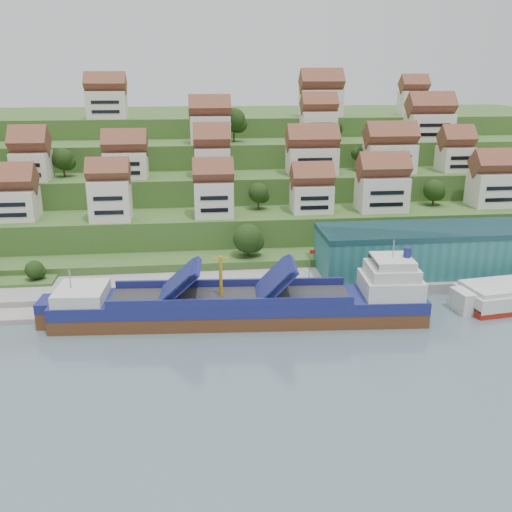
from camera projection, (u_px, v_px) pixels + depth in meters
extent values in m
plane|color=slate|center=(226.00, 320.00, 108.69)|extent=(300.00, 300.00, 0.00)
cube|color=gray|center=(313.00, 283.00, 124.62)|extent=(180.00, 14.00, 2.20)
cube|color=#2D4C1E|center=(210.00, 207.00, 189.36)|extent=(260.00, 128.00, 4.00)
cube|color=#2D4C1E|center=(209.00, 194.00, 193.00)|extent=(260.00, 118.00, 11.00)
cube|color=#2D4C1E|center=(208.00, 180.00, 199.48)|extent=(260.00, 102.00, 18.00)
cube|color=#2D4C1E|center=(208.00, 166.00, 205.96)|extent=(260.00, 86.00, 25.00)
cube|color=#2D4C1E|center=(207.00, 154.00, 213.54)|extent=(260.00, 68.00, 31.00)
cube|color=silver|center=(15.00, 204.00, 137.03)|extent=(10.56, 8.57, 7.26)
cube|color=silver|center=(110.00, 200.00, 135.53)|extent=(9.55, 7.03, 9.80)
cube|color=silver|center=(214.00, 199.00, 139.46)|extent=(9.41, 7.62, 8.71)
cube|color=silver|center=(311.00, 198.00, 144.43)|extent=(10.03, 7.73, 6.91)
cube|color=silver|center=(382.00, 194.00, 145.47)|extent=(12.22, 8.26, 8.75)
cube|color=silver|center=(493.00, 189.00, 150.65)|extent=(11.89, 8.31, 8.82)
cube|color=silver|center=(32.00, 166.00, 148.18)|extent=(9.08, 8.98, 7.32)
cube|color=silver|center=(126.00, 165.00, 151.33)|extent=(11.16, 7.90, 6.90)
cube|color=silver|center=(212.00, 162.00, 152.89)|extent=(9.30, 8.56, 7.79)
cube|color=silver|center=(312.00, 161.00, 156.86)|extent=(13.42, 8.36, 7.33)
cube|color=silver|center=(389.00, 158.00, 159.09)|extent=(13.53, 8.18, 7.93)
cube|color=silver|center=(455.00, 159.00, 161.52)|extent=(8.78, 8.04, 6.90)
cube|color=silver|center=(210.00, 130.00, 165.77)|extent=(11.55, 7.79, 7.89)
cube|color=silver|center=(318.00, 127.00, 167.28)|extent=(9.90, 7.14, 9.03)
cube|color=silver|center=(429.00, 127.00, 172.74)|extent=(13.34, 8.47, 7.95)
cube|color=silver|center=(107.00, 105.00, 177.13)|extent=(11.99, 7.51, 8.33)
cube|color=silver|center=(321.00, 103.00, 186.43)|extent=(13.29, 8.73, 8.41)
cube|color=silver|center=(413.00, 103.00, 192.30)|extent=(8.79, 7.05, 7.89)
ellipsoid|color=#1E3812|center=(248.00, 238.00, 131.49)|extent=(6.83, 6.83, 6.83)
ellipsoid|color=#1E3812|center=(434.00, 190.00, 150.85)|extent=(5.62, 5.62, 5.62)
ellipsoid|color=#1E3812|center=(258.00, 193.00, 146.37)|extent=(5.14, 5.14, 5.14)
ellipsoid|color=#1E3812|center=(358.00, 154.00, 162.60)|extent=(4.25, 4.25, 4.25)
ellipsoid|color=#1E3812|center=(27.00, 161.00, 152.78)|extent=(6.34, 6.34, 6.34)
ellipsoid|color=#1E3812|center=(63.00, 159.00, 152.25)|extent=(5.75, 5.75, 5.75)
ellipsoid|color=#1E3812|center=(234.00, 120.00, 168.95)|extent=(7.06, 7.06, 7.06)
ellipsoid|color=#1E3812|center=(317.00, 124.00, 174.75)|extent=(4.41, 4.41, 4.41)
ellipsoid|color=#1E3812|center=(335.00, 127.00, 173.61)|extent=(4.77, 4.77, 4.77)
ellipsoid|color=#1E3812|center=(34.00, 270.00, 120.96)|extent=(3.99, 3.99, 3.99)
cube|color=#276B6A|center=(452.00, 249.00, 127.99)|extent=(60.00, 15.00, 10.00)
cylinder|color=gray|center=(309.00, 268.00, 118.11)|extent=(0.16, 0.16, 8.00)
cube|color=maroon|center=(313.00, 252.00, 117.06)|extent=(1.20, 0.05, 0.80)
cube|color=#512E18|center=(240.00, 315.00, 108.13)|extent=(69.93, 15.08, 4.45)
cube|color=navy|center=(240.00, 302.00, 107.25)|extent=(69.94, 15.19, 2.31)
cube|color=beige|center=(81.00, 293.00, 105.26)|extent=(9.53, 10.69, 2.31)
cube|color=#262628|center=(231.00, 296.00, 106.82)|extent=(44.97, 11.89, 0.27)
cube|color=navy|center=(178.00, 282.00, 105.45)|extent=(7.28, 10.23, 6.15)
cube|color=navy|center=(273.00, 280.00, 106.24)|extent=(6.94, 10.21, 6.50)
cylinder|color=gold|center=(221.00, 277.00, 105.53)|extent=(0.66, 0.66, 8.01)
cube|color=beige|center=(391.00, 285.00, 107.64)|extent=(11.30, 10.80, 3.56)
cube|color=beige|center=(392.00, 271.00, 106.76)|extent=(9.46, 9.62, 2.22)
cube|color=beige|center=(392.00, 261.00, 106.18)|extent=(7.61, 8.44, 1.60)
cylinder|color=navy|center=(407.00, 253.00, 105.77)|extent=(1.51, 1.51, 1.96)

